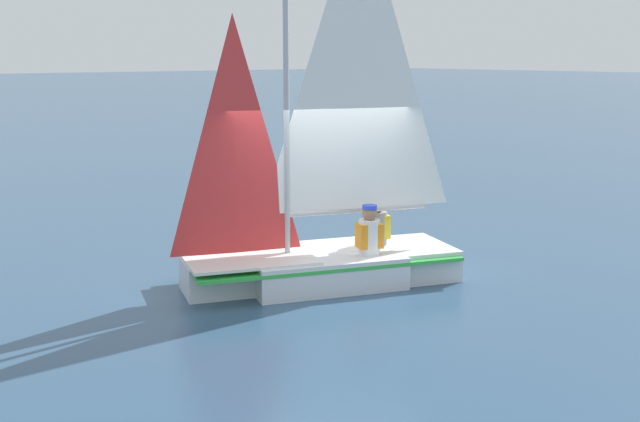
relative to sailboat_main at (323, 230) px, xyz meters
The scene contains 4 objects.
ground_plane 0.78m from the sailboat_main, 20.68° to the right, with size 260.00×260.00×0.00m, color #2D4C6B.
sailboat_main is the anchor object (origin of this frame).
sailor_helm 0.68m from the sailboat_main, 127.97° to the left, with size 0.41×0.39×1.16m.
sailor_crew 0.93m from the sailboat_main, 169.57° to the left, with size 0.41×0.39×1.16m.
Camera 1 is at (7.14, 8.58, 3.25)m, focal length 45.00 mm.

